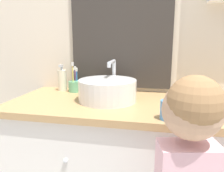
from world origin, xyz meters
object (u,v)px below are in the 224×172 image
Objects in this scene: toothbrush_holder at (75,85)px; soap_dispenser at (62,80)px; sink_basin at (108,90)px; drinking_cup at (168,110)px.

toothbrush_holder is 0.10m from soap_dispenser.
soap_dispenser is (-0.36, 0.18, 0.01)m from sink_basin.
sink_basin is 0.41m from drinking_cup.
toothbrush_holder reaches higher than drinking_cup.
toothbrush_holder is 2.32× the size of drinking_cup.
soap_dispenser is (-0.10, 0.02, 0.03)m from toothbrush_holder.
drinking_cup is (0.68, -0.43, -0.03)m from soap_dispenser.
sink_basin is 1.94× the size of toothbrush_holder.
sink_basin reaches higher than soap_dispenser.
toothbrush_holder is 1.11× the size of soap_dispenser.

